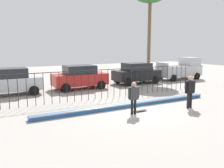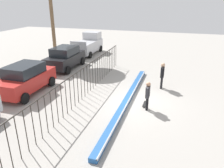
% 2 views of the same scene
% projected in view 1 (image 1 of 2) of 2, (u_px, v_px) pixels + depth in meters
% --- Properties ---
extents(ground_plane, '(60.00, 60.00, 0.00)m').
position_uv_depth(ground_plane, '(135.00, 109.00, 12.69)').
color(ground_plane, '#9E9991').
extents(bowl_coping_ledge, '(11.00, 0.41, 0.27)m').
position_uv_depth(bowl_coping_ledge, '(130.00, 105.00, 13.15)').
color(bowl_coping_ledge, '#235699').
rests_on(bowl_coping_ledge, ground).
extents(perimeter_fence, '(14.04, 0.04, 1.91)m').
position_uv_depth(perimeter_fence, '(108.00, 80.00, 15.37)').
color(perimeter_fence, black).
rests_on(perimeter_fence, ground).
extents(skateboarder, '(0.66, 0.25, 1.65)m').
position_uv_depth(skateboarder, '(134.00, 95.00, 11.63)').
color(skateboarder, black).
rests_on(skateboarder, ground).
extents(skateboard, '(0.80, 0.20, 0.07)m').
position_uv_depth(skateboard, '(140.00, 111.00, 12.18)').
color(skateboard, black).
rests_on(skateboard, ground).
extents(camera_operator, '(0.73, 0.27, 1.81)m').
position_uv_depth(camera_operator, '(190.00, 89.00, 12.77)').
color(camera_operator, black).
rests_on(camera_operator, ground).
extents(parked_car_silver, '(4.30, 2.12, 1.90)m').
position_uv_depth(parked_car_silver, '(9.00, 81.00, 16.25)').
color(parked_car_silver, '#B7BABF').
rests_on(parked_car_silver, ground).
extents(parked_car_red, '(4.30, 2.12, 1.90)m').
position_uv_depth(parked_car_red, '(80.00, 77.00, 18.57)').
color(parked_car_red, '#B2231E').
rests_on(parked_car_red, ground).
extents(parked_car_black, '(4.30, 2.12, 1.90)m').
position_uv_depth(parked_car_black, '(137.00, 73.00, 21.26)').
color(parked_car_black, black).
rests_on(parked_car_black, ground).
extents(pickup_truck, '(4.70, 2.12, 2.24)m').
position_uv_depth(pickup_truck, '(181.00, 69.00, 24.09)').
color(pickup_truck, '#B7B7BC').
rests_on(pickup_truck, ground).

